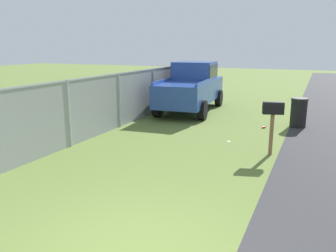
{
  "coord_description": "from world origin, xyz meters",
  "views": [
    {
      "loc": [
        -3.39,
        -2.01,
        2.77
      ],
      "look_at": [
        3.52,
        1.07,
        0.99
      ],
      "focal_mm": 36.51,
      "sensor_mm": 36.0,
      "label": 1
    }
  ],
  "objects": [
    {
      "name": "trash_bin",
      "position": [
        9.07,
        -1.42,
        0.51
      ],
      "size": [
        0.56,
        0.56,
        1.02
      ],
      "color": "black",
      "rests_on": "ground"
    },
    {
      "name": "fence_section",
      "position": [
        9.22,
        4.27,
        1.01
      ],
      "size": [
        15.86,
        0.07,
        1.88
      ],
      "color": "#9EA3A8",
      "rests_on": "ground"
    },
    {
      "name": "litter_wrapper_far_scatter",
      "position": [
        6.26,
        0.31,
        0.0
      ],
      "size": [
        0.15,
        0.14,
        0.01
      ],
      "primitive_type": "cube",
      "rotation": [
        0.0,
        0.0,
        3.84
      ],
      "color": "silver",
      "rests_on": "ground"
    },
    {
      "name": "pickup_truck",
      "position": [
        10.57,
        3.07,
        1.1
      ],
      "size": [
        5.18,
        2.45,
        2.09
      ],
      "rotation": [
        0.0,
        0.0,
        0.09
      ],
      "color": "#284793",
      "rests_on": "ground"
    },
    {
      "name": "litter_can_by_mailbox",
      "position": [
        8.4,
        -0.37,
        0.03
      ],
      "size": [
        0.14,
        0.12,
        0.07
      ],
      "primitive_type": "cylinder",
      "rotation": [
        0.0,
        1.57,
        2.63
      ],
      "color": "red",
      "rests_on": "ground"
    },
    {
      "name": "mailbox",
      "position": [
        5.47,
        -0.98,
        1.12
      ],
      "size": [
        0.33,
        0.55,
        1.4
      ],
      "rotation": [
        0.0,
        0.0,
        0.27
      ],
      "color": "brown",
      "rests_on": "ground"
    }
  ]
}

